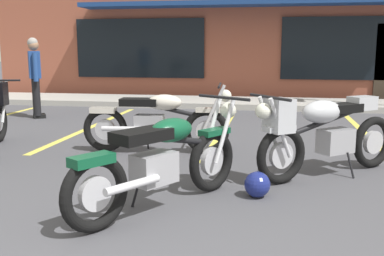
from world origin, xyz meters
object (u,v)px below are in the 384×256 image
at_px(motorcycle_black_cruiser, 157,120).
at_px(helmet_on_pavement, 257,184).
at_px(motorcycle_foreground_classic, 163,160).
at_px(motorcycle_red_sportbike, 324,131).
at_px(person_in_black_shirt, 35,73).

xyz_separation_m(motorcycle_black_cruiser, helmet_on_pavement, (1.46, -1.71, -0.33)).
distance_m(motorcycle_foreground_classic, helmet_on_pavement, 1.02).
xyz_separation_m(motorcycle_foreground_classic, motorcycle_black_cruiser, (-0.61, 2.18, 0.00)).
relative_size(motorcycle_red_sportbike, motorcycle_black_cruiser, 0.84).
bearing_deg(helmet_on_pavement, motorcycle_black_cruiser, 130.53).
bearing_deg(motorcycle_red_sportbike, helmet_on_pavement, -129.20).
bearing_deg(person_in_black_shirt, motorcycle_red_sportbike, -32.90).
distance_m(motorcycle_red_sportbike, person_in_black_shirt, 6.53).
xyz_separation_m(motorcycle_foreground_classic, helmet_on_pavement, (0.85, 0.47, -0.33)).
bearing_deg(helmet_on_pavement, motorcycle_foreground_classic, -151.17).
height_order(motorcycle_black_cruiser, helmet_on_pavement, motorcycle_black_cruiser).
height_order(motorcycle_foreground_classic, helmet_on_pavement, motorcycle_foreground_classic).
bearing_deg(motorcycle_red_sportbike, person_in_black_shirt, 147.10).
height_order(motorcycle_foreground_classic, person_in_black_shirt, person_in_black_shirt).
distance_m(motorcycle_red_sportbike, motorcycle_black_cruiser, 2.33).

